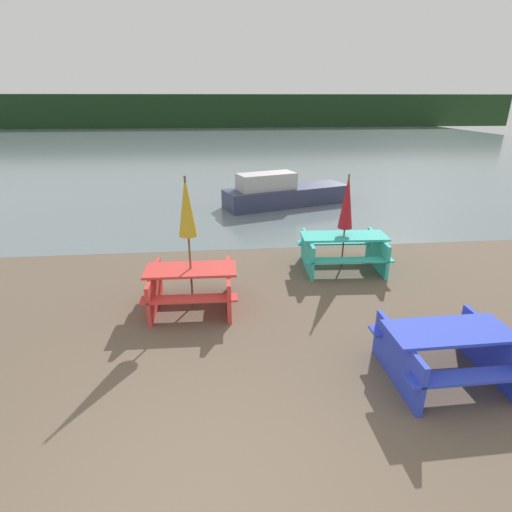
{
  "coord_description": "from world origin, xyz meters",
  "views": [
    {
      "loc": [
        0.31,
        -2.49,
        3.58
      ],
      "look_at": [
        0.98,
        4.33,
        0.85
      ],
      "focal_mm": 28.0,
      "sensor_mm": 36.0,
      "label": 1
    }
  ],
  "objects_px": {
    "umbrella_gold": "(187,208)",
    "picnic_table_teal": "(343,248)",
    "umbrella_crimson": "(347,202)",
    "picnic_table_blue": "(446,349)",
    "picnic_table_red": "(192,284)",
    "boat": "(283,193)"
  },
  "relations": [
    {
      "from": "picnic_table_red",
      "to": "umbrella_crimson",
      "type": "distance_m",
      "value": 3.73
    },
    {
      "from": "picnic_table_teal",
      "to": "umbrella_crimson",
      "type": "distance_m",
      "value": 1.05
    },
    {
      "from": "picnic_table_red",
      "to": "picnic_table_teal",
      "type": "bearing_deg",
      "value": 24.54
    },
    {
      "from": "picnic_table_red",
      "to": "umbrella_gold",
      "type": "distance_m",
      "value": 1.41
    },
    {
      "from": "umbrella_crimson",
      "to": "umbrella_gold",
      "type": "bearing_deg",
      "value": -155.46
    },
    {
      "from": "umbrella_gold",
      "to": "boat",
      "type": "xyz_separation_m",
      "value": [
        2.82,
        7.19,
        -1.42
      ]
    },
    {
      "from": "picnic_table_blue",
      "to": "umbrella_gold",
      "type": "distance_m",
      "value": 4.44
    },
    {
      "from": "picnic_table_red",
      "to": "picnic_table_teal",
      "type": "height_order",
      "value": "picnic_table_teal"
    },
    {
      "from": "picnic_table_blue",
      "to": "picnic_table_teal",
      "type": "relative_size",
      "value": 0.86
    },
    {
      "from": "picnic_table_teal",
      "to": "picnic_table_blue",
      "type": "bearing_deg",
      "value": -86.49
    },
    {
      "from": "picnic_table_teal",
      "to": "umbrella_crimson",
      "type": "relative_size",
      "value": 0.91
    },
    {
      "from": "umbrella_gold",
      "to": "picnic_table_teal",
      "type": "bearing_deg",
      "value": 24.54
    },
    {
      "from": "picnic_table_teal",
      "to": "boat",
      "type": "height_order",
      "value": "boat"
    },
    {
      "from": "picnic_table_teal",
      "to": "picnic_table_red",
      "type": "bearing_deg",
      "value": -155.46
    },
    {
      "from": "picnic_table_blue",
      "to": "boat",
      "type": "relative_size",
      "value": 0.35
    },
    {
      "from": "umbrella_crimson",
      "to": "boat",
      "type": "height_order",
      "value": "umbrella_crimson"
    },
    {
      "from": "umbrella_gold",
      "to": "boat",
      "type": "height_order",
      "value": "umbrella_gold"
    },
    {
      "from": "picnic_table_teal",
      "to": "umbrella_crimson",
      "type": "height_order",
      "value": "umbrella_crimson"
    },
    {
      "from": "picnic_table_red",
      "to": "umbrella_gold",
      "type": "relative_size",
      "value": 0.68
    },
    {
      "from": "umbrella_crimson",
      "to": "boat",
      "type": "distance_m",
      "value": 5.82
    },
    {
      "from": "picnic_table_blue",
      "to": "umbrella_gold",
      "type": "relative_size",
      "value": 0.69
    },
    {
      "from": "picnic_table_blue",
      "to": "boat",
      "type": "distance_m",
      "value": 9.56
    }
  ]
}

